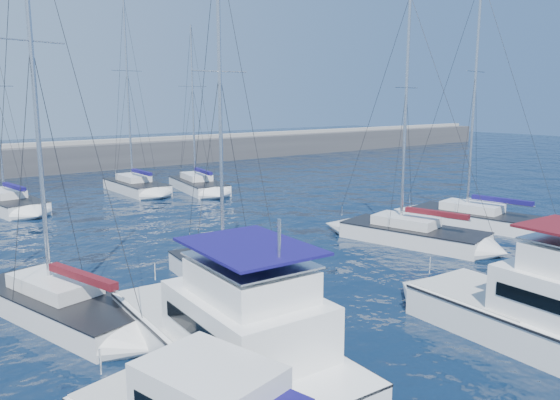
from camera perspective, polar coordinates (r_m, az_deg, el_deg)
ground at (r=22.63m, az=10.98°, el=-11.24°), size 220.00×220.00×0.00m
breakwater at (r=68.01m, az=-24.02°, el=3.49°), size 160.00×6.00×4.45m
motor_yacht_port_inner at (r=17.24m, az=-4.87°, el=-14.13°), size 4.46×10.78×4.69m
motor_yacht_stbd_inner at (r=20.98m, az=26.02°, el=-10.61°), size 4.10×8.63×4.69m
sailboat_mid_b at (r=22.98m, az=-21.75°, el=-10.03°), size 5.15×9.16×16.70m
sailboat_mid_c at (r=24.65m, az=-5.17°, el=-7.92°), size 3.84×8.27×15.18m
sailboat_mid_d at (r=32.92m, az=13.70°, el=-3.49°), size 5.00×8.75×14.30m
sailboat_mid_e at (r=38.33m, az=20.03°, el=-1.83°), size 4.47×8.99×16.13m
sailboat_back_a at (r=46.19m, az=-26.48°, el=-0.30°), size 4.17×8.47×14.83m
sailboat_back_b at (r=51.06m, az=-14.81°, el=1.43°), size 3.22×8.05×17.33m
sailboat_back_c at (r=50.66m, az=-8.55°, el=1.56°), size 4.43×8.77×15.11m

